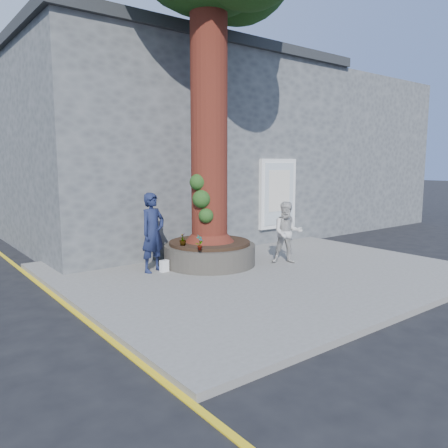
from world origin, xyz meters
TOP-DOWN VIEW (x-y plane):
  - ground at (0.00, 0.00)m, footprint 120.00×120.00m
  - pavement at (1.50, 1.00)m, footprint 9.00×8.00m
  - yellow_line at (-3.05, 1.00)m, footprint 0.10×30.00m
  - stone_shop at (2.50, 7.20)m, footprint 10.30×8.30m
  - neighbour_shop at (10.50, 7.20)m, footprint 6.00×8.00m
  - planter at (0.80, 2.00)m, footprint 2.30×2.30m
  - man at (-0.68, 2.22)m, footprint 0.78×0.62m
  - woman at (2.47, 0.91)m, footprint 0.98×0.95m
  - shopping_bag at (-0.50, 2.04)m, footprint 0.21×0.14m
  - plant_a at (-0.05, 1.21)m, footprint 0.21×0.18m
  - plant_b at (1.65, 2.76)m, footprint 0.28×0.28m
  - plant_c at (-0.05, 1.92)m, footprint 0.23×0.23m
  - plant_d at (1.65, 2.48)m, footprint 0.32×0.32m

SIDE VIEW (x-z plane):
  - ground at x=0.00m, z-range 0.00..0.00m
  - yellow_line at x=-3.05m, z-range 0.00..0.01m
  - pavement at x=1.50m, z-range 0.00..0.12m
  - shopping_bag at x=-0.50m, z-range 0.12..0.40m
  - planter at x=0.80m, z-range 0.11..0.71m
  - plant_d at x=1.65m, z-range 0.72..0.99m
  - plant_c at x=-0.05m, z-range 0.72..1.02m
  - plant_a at x=-0.05m, z-range 0.72..1.07m
  - plant_b at x=1.65m, z-range 0.72..1.09m
  - woman at x=2.47m, z-range 0.12..1.71m
  - man at x=-0.68m, z-range 0.12..2.00m
  - neighbour_shop at x=10.50m, z-range 0.00..6.00m
  - stone_shop at x=2.50m, z-range 0.01..6.31m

